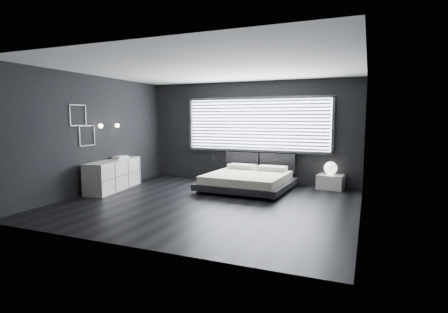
% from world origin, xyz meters
% --- Properties ---
extents(room, '(6.04, 6.00, 2.80)m').
position_xyz_m(room, '(0.00, 0.00, 1.40)').
color(room, black).
rests_on(room, ground).
extents(window, '(4.14, 0.09, 1.52)m').
position_xyz_m(window, '(0.20, 2.70, 1.61)').
color(window, white).
rests_on(window, ground).
extents(headboard, '(1.96, 0.16, 0.52)m').
position_xyz_m(headboard, '(0.33, 2.64, 0.57)').
color(headboard, black).
rests_on(headboard, ground).
extents(sconce_near, '(0.18, 0.11, 0.11)m').
position_xyz_m(sconce_near, '(-2.88, 0.05, 1.60)').
color(sconce_near, silver).
rests_on(sconce_near, ground).
extents(sconce_far, '(0.18, 0.11, 0.11)m').
position_xyz_m(sconce_far, '(-2.88, 0.65, 1.60)').
color(sconce_far, silver).
rests_on(sconce_far, ground).
extents(wall_art_upper, '(0.01, 0.48, 0.48)m').
position_xyz_m(wall_art_upper, '(-2.98, -0.55, 1.85)').
color(wall_art_upper, '#47474C').
rests_on(wall_art_upper, ground).
extents(wall_art_lower, '(0.01, 0.48, 0.48)m').
position_xyz_m(wall_art_lower, '(-2.98, -0.30, 1.38)').
color(wall_art_lower, '#47474C').
rests_on(wall_art_lower, ground).
extents(bed, '(2.16, 2.07, 0.54)m').
position_xyz_m(bed, '(0.33, 1.59, 0.25)').
color(bed, black).
rests_on(bed, ground).
extents(nightstand, '(0.68, 0.59, 0.36)m').
position_xyz_m(nightstand, '(2.24, 2.50, 0.18)').
color(nightstand, silver).
rests_on(nightstand, ground).
extents(orb_lamp, '(0.32, 0.32, 0.32)m').
position_xyz_m(orb_lamp, '(2.23, 2.54, 0.53)').
color(orb_lamp, white).
rests_on(orb_lamp, nightstand).
extents(dresser, '(0.81, 1.93, 0.75)m').
position_xyz_m(dresser, '(-2.78, 0.33, 0.37)').
color(dresser, silver).
rests_on(dresser, ground).
extents(book_stack, '(0.32, 0.39, 0.07)m').
position_xyz_m(book_stack, '(-2.81, 0.65, 0.78)').
color(book_stack, silver).
rests_on(book_stack, dresser).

